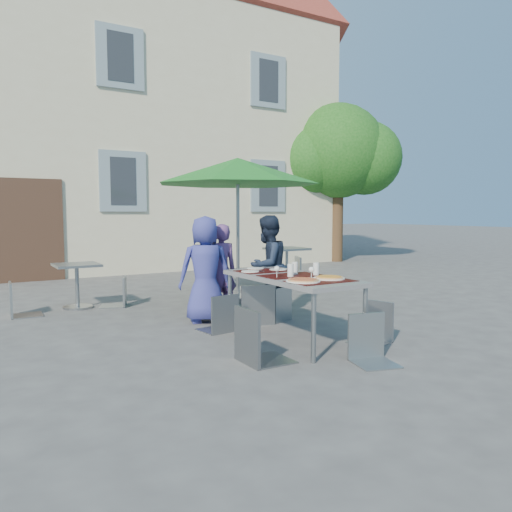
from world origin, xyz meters
TOP-DOWN VIEW (x-y plane):
  - ground at (0.00, 0.00)m, footprint 90.00×90.00m
  - building at (-0.00, 11.50)m, footprint 13.60×8.20m
  - tree at (6.55, 7.54)m, footprint 3.60×3.00m
  - dining_table at (-0.10, 0.56)m, footprint 0.80×1.85m
  - pizza_near_left at (-0.31, 0.05)m, footprint 0.36×0.36m
  - pizza_near_right at (0.07, 0.08)m, footprint 0.34×0.34m
  - glassware at (-0.05, 0.47)m, footprint 0.57×0.46m
  - place_settings at (-0.12, 1.17)m, footprint 0.68×0.48m
  - child_0 at (-0.55, 1.92)m, footprint 0.79×0.61m
  - child_1 at (-0.24, 2.08)m, footprint 0.51×0.36m
  - child_2 at (0.38, 1.82)m, footprint 0.80×0.65m
  - chair_0 at (-0.64, 1.31)m, footprint 0.45×0.45m
  - chair_1 at (-0.02, 1.46)m, footprint 0.57×0.57m
  - chair_2 at (0.31, 1.47)m, footprint 0.52×0.52m
  - chair_3 at (-0.92, -0.02)m, footprint 0.47×0.47m
  - chair_4 at (0.65, -0.02)m, footprint 0.48×0.47m
  - chair_5 at (0.06, -0.57)m, footprint 0.49×0.49m
  - patio_umbrella at (0.58, 3.05)m, footprint 2.68×2.68m
  - cafe_table_0 at (-1.83, 3.81)m, footprint 0.65×0.65m
  - bg_chair_l_0 at (-2.67, 3.61)m, footprint 0.44×0.44m
  - bg_chair_r_0 at (-1.23, 3.67)m, footprint 0.51×0.51m
  - cafe_table_1 at (2.30, 4.11)m, footprint 0.72×0.72m
  - bg_chair_l_1 at (1.05, 4.34)m, footprint 0.56×0.56m
  - bg_chair_r_1 at (2.66, 4.39)m, footprint 0.60×0.60m

SIDE VIEW (x-z plane):
  - ground at x=0.00m, z-range 0.00..0.00m
  - cafe_table_0 at x=-1.83m, z-range 0.11..0.80m
  - chair_4 at x=0.65m, z-range 0.07..0.95m
  - bg_chair_r_0 at x=-1.23m, z-range 0.07..0.95m
  - chair_5 at x=0.06m, z-range 0.07..0.97m
  - chair_0 at x=-0.64m, z-range 0.07..0.97m
  - chair_2 at x=0.31m, z-range 0.07..0.97m
  - cafe_table_1 at x=2.30m, z-range 0.15..0.92m
  - bg_chair_l_0 at x=-2.67m, z-range 0.08..1.02m
  - bg_chair_l_1 at x=1.05m, z-range 0.08..1.04m
  - chair_1 at x=-0.02m, z-range 0.09..1.10m
  - bg_chair_r_1 at x=2.66m, z-range 0.09..1.14m
  - chair_3 at x=-0.92m, z-range 0.09..1.14m
  - child_1 at x=-0.24m, z-range 0.00..1.32m
  - dining_table at x=-0.10m, z-range 0.32..1.07m
  - child_0 at x=-0.55m, z-range 0.00..1.43m
  - child_2 at x=0.38m, z-range 0.00..1.44m
  - place_settings at x=-0.12m, z-range 0.76..0.77m
  - pizza_near_right at x=0.07m, z-range 0.75..0.78m
  - pizza_near_left at x=-0.31m, z-range 0.75..0.78m
  - glassware at x=-0.05m, z-range 0.75..0.90m
  - patio_umbrella at x=0.58m, z-range 0.95..3.31m
  - tree at x=6.55m, z-range 0.90..5.60m
  - building at x=0.00m, z-range -0.70..10.40m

